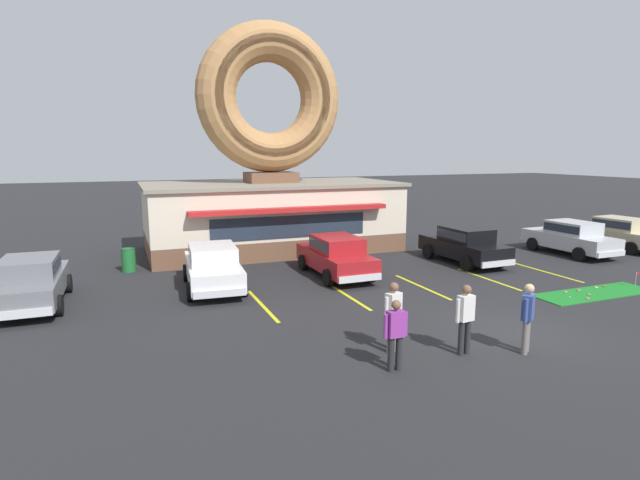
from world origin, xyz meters
The scene contains 27 objects.
ground_plane centered at (0.00, 0.00, 0.00)m, with size 160.00×160.00×0.00m, color #232326.
donut_shop_building centered at (-2.76, 13.94, 3.74)m, with size 12.30×6.75×10.96m.
putting_mat centered at (5.33, 1.99, 0.01)m, with size 4.59×1.38×0.03m, color #197523.
mini_donut_near_left centered at (5.94, 2.43, 0.05)m, with size 0.13×0.13×0.04m, color #E5C666.
mini_donut_near_right centered at (6.37, 2.44, 0.05)m, with size 0.13×0.13×0.04m, color brown.
mini_donut_mid_left centered at (4.47, 1.54, 0.05)m, with size 0.13×0.13×0.04m, color #D8667F.
mini_donut_mid_centre centered at (4.93, 1.87, 0.05)m, with size 0.13×0.13×0.04m, color #A5724C.
mini_donut_mid_right centered at (4.44, 2.41, 0.05)m, with size 0.13×0.13×0.04m, color #D17F47.
mini_donut_far_left centered at (5.05, 2.39, 0.05)m, with size 0.13×0.13×0.04m, color #D8667F.
golf_ball centered at (4.03, 1.86, 0.05)m, with size 0.04×0.04×0.04m, color white.
putting_flag_pin centered at (7.41, 2.01, 0.44)m, with size 0.13×0.01×0.55m.
car_black centered at (4.19, 7.70, 0.87)m, with size 2.01×4.58×1.60m.
car_white centered at (-6.84, 7.58, 0.87)m, with size 2.24×4.68×1.60m.
car_champagne centered at (13.50, 7.48, 0.87)m, with size 2.17×4.65×1.60m.
car_grey centered at (-12.55, 7.60, 0.87)m, with size 2.03×4.58×1.60m.
car_red centered at (-2.00, 7.66, 0.87)m, with size 2.00×4.57×1.60m.
car_silver centered at (10.12, 7.35, 0.87)m, with size 2.01×4.57×1.60m.
pedestrian_blue_sweater_man centered at (-4.27, -0.81, 0.91)m, with size 0.60×0.24×1.65m.
pedestrian_hooded_kid centered at (-0.79, -1.13, 0.97)m, with size 0.50×0.42×1.74m.
pedestrian_leather_jacket_man centered at (-2.23, -0.62, 0.97)m, with size 0.59×0.28×1.74m.
pedestrian_clipboard_woman centered at (-3.77, 0.15, 0.99)m, with size 0.57×0.35×1.76m.
trash_bin centered at (-9.61, 11.49, 0.50)m, with size 0.57×0.57×0.97m.
parking_stripe_far_left centered at (-5.75, 5.00, 0.00)m, with size 0.12×3.60×0.01m, color yellow.
parking_stripe_left centered at (-2.75, 5.00, 0.00)m, with size 0.12×3.60×0.01m, color yellow.
parking_stripe_mid_left centered at (0.25, 5.00, 0.00)m, with size 0.12×3.60×0.01m, color yellow.
parking_stripe_centre centered at (3.25, 5.00, 0.00)m, with size 0.12×3.60×0.01m, color yellow.
parking_stripe_mid_right centered at (6.25, 5.00, 0.00)m, with size 0.12×3.60×0.01m, color yellow.
Camera 1 is at (-9.76, -9.97, 4.87)m, focal length 28.00 mm.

